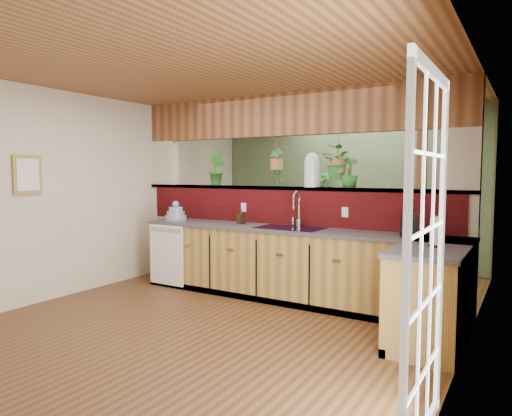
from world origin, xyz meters
The scene contains 28 objects.
ground centered at (0.00, 0.00, 0.00)m, with size 4.60×7.00×0.01m, color #4F3018.
ceiling centered at (0.00, 0.00, 2.60)m, with size 4.60×7.00×0.01m, color brown.
wall_back centered at (0.00, 3.50, 1.30)m, with size 4.60×0.02×2.60m, color beige.
wall_left centered at (-2.30, 0.00, 1.30)m, with size 0.02×7.00×2.60m, color beige.
wall_right centered at (2.30, 0.00, 1.30)m, with size 0.02×7.00×2.60m, color beige.
pass_through_partition centered at (0.03, 1.35, 1.19)m, with size 4.60×0.21×2.60m.
pass_through_ledge centered at (0.00, 1.35, 1.37)m, with size 4.60×0.21×0.04m, color brown.
header_beam centered at (0.00, 1.35, 2.33)m, with size 4.60×0.15×0.55m, color brown.
sage_backwall centered at (0.00, 3.48, 1.30)m, with size 4.55×0.02×2.55m, color #516847.
countertop centered at (0.84, 0.87, 0.45)m, with size 4.14×1.52×0.90m.
dishwasher centered at (-1.48, 0.66, 0.46)m, with size 0.58×0.03×0.82m.
navy_sink centered at (0.25, 0.98, 0.82)m, with size 0.82×0.50×0.18m.
french_door centered at (2.27, -1.30, 1.05)m, with size 0.06×1.02×2.16m, color white.
framed_print centered at (-2.27, -0.80, 1.55)m, with size 0.04×0.35×0.45m.
faucet centered at (0.27, 1.13, 1.14)m, with size 0.20×0.20×0.45m.
dish_stack centered at (-1.58, 0.98, 0.98)m, with size 0.31×0.31×0.27m.
soap_dispenser centered at (-0.50, 1.04, 1.00)m, with size 0.09×0.09×0.20m, color #352313.
coffee_maker centered at (1.66, 0.96, 1.02)m, with size 0.14×0.24×0.27m.
paper_towel centered at (2.03, 0.43, 1.03)m, with size 0.13×0.13×0.28m.
glass_jar centered at (0.37, 1.35, 1.61)m, with size 0.20×0.20×0.43m.
ledge_plant_left centered at (-1.11, 1.35, 1.62)m, with size 0.26×0.21×0.46m, color #286A25.
ledge_plant_right centered at (0.86, 1.35, 1.58)m, with size 0.21×0.21×0.38m, color #286A25.
hanging_plant_a centered at (-0.14, 1.35, 1.83)m, with size 0.20×0.17×0.47m.
hanging_plant_b centered at (0.72, 1.35, 1.88)m, with size 0.47×0.44×0.54m.
shelving_console centered at (-0.77, 3.25, 0.50)m, with size 1.68×0.45×1.12m, color black.
shelf_plant_a centered at (-1.15, 3.25, 1.27)m, with size 0.23×0.15×0.43m, color #286A25.
shelf_plant_b centered at (-0.28, 3.25, 1.32)m, with size 0.30×0.30×0.53m, color #286A25.
floor_plant centered at (1.06, 2.02, 0.35)m, with size 0.63×0.54×0.70m, color #286A25.
Camera 1 is at (2.76, -3.97, 1.58)m, focal length 32.00 mm.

